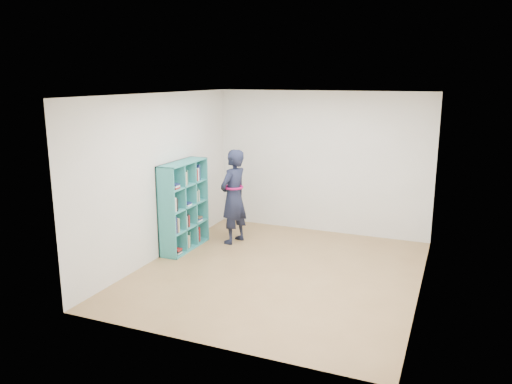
% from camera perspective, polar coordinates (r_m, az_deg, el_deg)
% --- Properties ---
extents(floor, '(4.50, 4.50, 0.00)m').
position_cam_1_polar(floor, '(7.53, 2.59, -9.13)').
color(floor, olive).
rests_on(floor, ground).
extents(ceiling, '(4.50, 4.50, 0.00)m').
position_cam_1_polar(ceiling, '(6.98, 2.81, 11.07)').
color(ceiling, white).
rests_on(ceiling, wall_back).
extents(wall_left, '(0.02, 4.50, 2.60)m').
position_cam_1_polar(wall_left, '(8.02, -10.87, 1.75)').
color(wall_left, silver).
rests_on(wall_left, floor).
extents(wall_right, '(0.02, 4.50, 2.60)m').
position_cam_1_polar(wall_right, '(6.75, 18.88, -0.84)').
color(wall_right, silver).
rests_on(wall_right, floor).
extents(wall_back, '(4.00, 0.02, 2.60)m').
position_cam_1_polar(wall_back, '(9.25, 7.44, 3.35)').
color(wall_back, silver).
rests_on(wall_back, floor).
extents(wall_front, '(4.00, 0.02, 2.60)m').
position_cam_1_polar(wall_front, '(5.15, -5.88, -4.40)').
color(wall_front, silver).
rests_on(wall_front, floor).
extents(bookshelf, '(0.32, 1.11, 1.49)m').
position_cam_1_polar(bookshelf, '(8.40, -8.41, -1.70)').
color(bookshelf, teal).
rests_on(bookshelf, floor).
extents(person, '(0.52, 0.67, 1.64)m').
position_cam_1_polar(person, '(8.60, -2.58, -0.52)').
color(person, black).
rests_on(person, floor).
extents(smartphone, '(0.03, 0.12, 0.15)m').
position_cam_1_polar(smartphone, '(8.73, -3.10, 0.39)').
color(smartphone, silver).
rests_on(smartphone, person).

